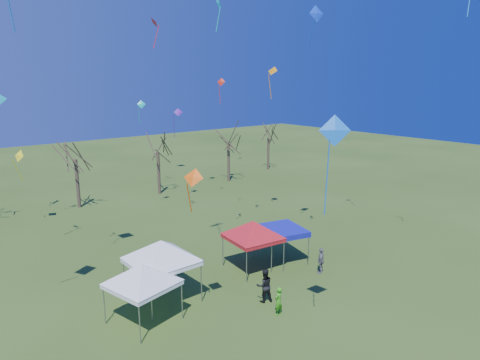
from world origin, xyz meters
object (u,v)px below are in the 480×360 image
at_px(tent_white_west, 142,268).
at_px(tent_blue, 280,231).
at_px(tree_4, 228,131).
at_px(tent_white_mid, 161,245).
at_px(person_grey, 321,261).
at_px(tree_3, 157,137).
at_px(person_green, 278,301).
at_px(person_dark, 264,285).
at_px(tent_red, 253,224).
at_px(tree_5, 269,127).
at_px(tree_2, 74,142).

distance_m(tent_white_west, tent_blue, 10.49).
xyz_separation_m(tree_4, tent_white_mid, (-20.34, -20.33, -2.80)).
bearing_deg(person_grey, tent_white_west, -39.70).
xyz_separation_m(tree_3, tree_4, (9.32, -0.04, -0.02)).
bearing_deg(person_green, tent_white_mid, -67.64).
height_order(tent_blue, person_dark, tent_blue).
bearing_deg(person_grey, person_dark, -25.42).
height_order(person_green, person_grey, person_grey).
relative_size(tent_white_west, person_dark, 2.10).
bearing_deg(tree_4, tent_white_mid, -135.01).
relative_size(tent_white_mid, person_dark, 2.42).
distance_m(tent_white_mid, person_grey, 10.18).
relative_size(tree_4, tent_white_mid, 1.72).
xyz_separation_m(tree_4, tent_blue, (-11.71, -20.62, -3.94)).
relative_size(tree_4, tent_blue, 2.20).
bearing_deg(tent_white_west, person_grey, -10.05).
distance_m(tree_4, person_grey, 26.53).
bearing_deg(person_grey, tent_white_mid, -48.78).
bearing_deg(tent_blue, person_grey, -76.33).
height_order(tent_white_mid, person_grey, tent_white_mid).
bearing_deg(person_green, tent_blue, -150.00).
xyz_separation_m(tent_blue, person_dark, (-4.41, -3.32, -1.18)).
relative_size(tent_white_mid, tent_red, 1.09).
distance_m(tree_4, tree_5, 8.62).
bearing_deg(tree_4, tent_red, -124.24).
distance_m(tree_2, tent_white_west, 22.66).
distance_m(tree_5, person_green, 37.35).
height_order(tree_2, tent_blue, tree_2).
height_order(tree_5, tent_white_west, tree_5).
distance_m(tree_4, tent_white_west, 31.08).
relative_size(tree_3, tree_4, 1.00).
bearing_deg(person_grey, tent_blue, -105.98).
bearing_deg(tree_5, person_grey, -127.07).
bearing_deg(tent_blue, person_green, -134.97).
xyz_separation_m(tent_white_west, person_dark, (6.00, -2.35, -1.95)).
bearing_deg(person_dark, tree_5, -109.93).
xyz_separation_m(tree_2, tent_blue, (6.01, -21.00, -4.17)).
bearing_deg(tent_blue, tree_2, 105.97).
distance_m(tent_white_mid, person_dark, 6.02).
xyz_separation_m(tree_5, person_green, (-24.84, -27.45, -4.97)).
bearing_deg(person_green, person_grey, -176.65).
bearing_deg(tent_red, person_dark, -122.25).
relative_size(tree_2, person_dark, 4.34).
xyz_separation_m(tent_red, person_green, (-2.57, -4.97, -2.25)).
bearing_deg(tree_4, person_dark, -123.96).
distance_m(tree_3, tent_white_mid, 23.33).
xyz_separation_m(tree_4, person_green, (-16.47, -25.38, -5.30)).
relative_size(tree_5, person_grey, 4.49).
relative_size(tree_2, person_green, 5.41).
bearing_deg(tree_4, tree_5, 13.85).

